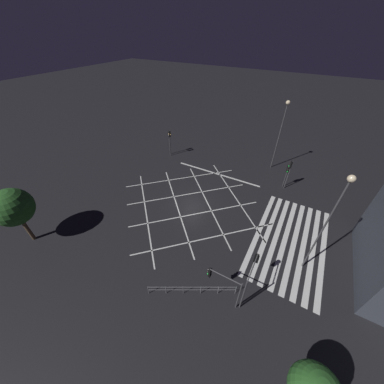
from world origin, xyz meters
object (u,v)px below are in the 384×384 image
(traffic_light_se_main, at_px, (287,172))
(street_tree_far, at_px, (12,207))
(traffic_light_ne_cross, at_px, (170,139))
(traffic_light_ne_main, at_px, (169,138))
(traffic_light_se_cross, at_px, (289,169))
(traffic_light_sw_cross, at_px, (222,281))
(traffic_light_sw_main, at_px, (251,272))
(street_lamp_east, at_px, (283,122))
(street_lamp_west, at_px, (333,211))

(traffic_light_se_main, relative_size, street_tree_far, 0.54)
(traffic_light_ne_cross, distance_m, traffic_light_ne_main, 0.56)
(traffic_light_se_cross, bearing_deg, traffic_light_sw_cross, 85.08)
(traffic_light_sw_main, relative_size, street_lamp_east, 0.39)
(street_lamp_east, height_order, street_tree_far, street_lamp_east)
(traffic_light_se_cross, distance_m, street_tree_far, 30.63)
(traffic_light_se_cross, relative_size, street_lamp_west, 0.41)
(street_lamp_west, bearing_deg, street_tree_far, 112.88)
(traffic_light_sw_main, xyz_separation_m, street_tree_far, (-5.64, 21.23, 1.60))
(traffic_light_sw_main, relative_size, traffic_light_sw_cross, 1.07)
(traffic_light_ne_cross, relative_size, traffic_light_se_main, 1.28)
(traffic_light_sw_main, height_order, traffic_light_ne_main, traffic_light_ne_main)
(traffic_light_ne_cross, bearing_deg, street_lamp_east, 16.61)
(traffic_light_se_cross, bearing_deg, traffic_light_ne_cross, 0.41)
(traffic_light_se_cross, bearing_deg, traffic_light_se_main, -40.25)
(traffic_light_ne_main, distance_m, street_lamp_east, 17.21)
(traffic_light_se_cross, distance_m, traffic_light_se_main, 0.62)
(traffic_light_ne_cross, bearing_deg, traffic_light_sw_main, -41.19)
(traffic_light_ne_main, xyz_separation_m, traffic_light_se_main, (-0.16, -18.79, -0.57))
(traffic_light_sw_main, distance_m, traffic_light_ne_main, 25.45)
(traffic_light_ne_main, xyz_separation_m, street_tree_far, (-22.47, 2.13, 1.48))
(traffic_light_se_cross, height_order, traffic_light_sw_main, traffic_light_se_cross)
(street_lamp_east, relative_size, street_tree_far, 1.59)
(traffic_light_se_cross, xyz_separation_m, traffic_light_se_main, (0.13, 0.15, -0.59))
(traffic_light_ne_cross, relative_size, street_lamp_east, 0.43)
(traffic_light_ne_cross, height_order, street_tree_far, street_tree_far)
(traffic_light_se_main, height_order, street_lamp_east, street_lamp_east)
(traffic_light_sw_cross, xyz_separation_m, street_lamp_east, (22.79, 1.24, 4.51))
(traffic_light_sw_cross, relative_size, street_lamp_west, 0.35)
(traffic_light_sw_main, bearing_deg, street_lamp_west, -37.93)
(street_lamp_west, bearing_deg, street_lamp_east, 22.84)
(traffic_light_sw_cross, bearing_deg, traffic_light_se_cross, -94.92)
(traffic_light_ne_main, bearing_deg, street_lamp_west, 62.62)
(traffic_light_ne_main, bearing_deg, traffic_light_se_main, 89.52)
(traffic_light_ne_main, bearing_deg, street_lamp_east, 104.87)
(traffic_light_ne_cross, height_order, traffic_light_se_main, traffic_light_ne_cross)
(traffic_light_ne_main, height_order, street_lamp_west, street_lamp_west)
(traffic_light_ne_cross, height_order, street_lamp_west, street_lamp_west)
(traffic_light_se_main, xyz_separation_m, street_tree_far, (-22.31, 20.91, 2.05))
(street_lamp_west, bearing_deg, traffic_light_sw_main, 142.07)
(traffic_light_ne_cross, bearing_deg, traffic_light_se_cross, 0.41)
(street_lamp_east, distance_m, street_lamp_west, 17.55)
(traffic_light_se_main, distance_m, street_lamp_west, 13.28)
(street_lamp_east, bearing_deg, traffic_light_ne_cross, 106.61)
(traffic_light_se_cross, xyz_separation_m, street_lamp_west, (-11.60, -4.01, 4.04))
(street_tree_far, bearing_deg, traffic_light_se_cross, -43.52)
(traffic_light_se_cross, height_order, street_lamp_west, street_lamp_west)
(traffic_light_sw_cross, height_order, street_tree_far, street_tree_far)
(traffic_light_sw_cross, bearing_deg, traffic_light_sw_main, -135.82)
(traffic_light_ne_cross, bearing_deg, traffic_light_sw_cross, -46.74)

